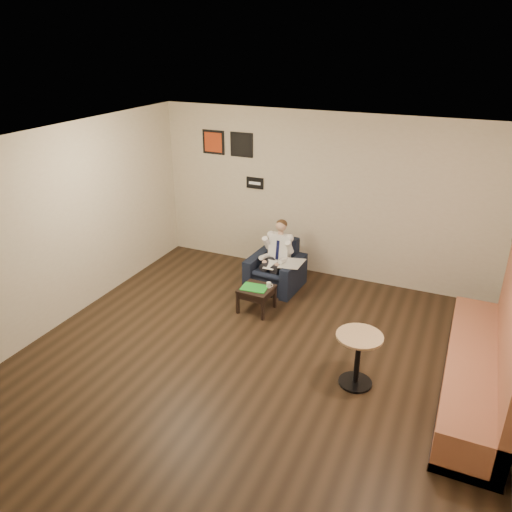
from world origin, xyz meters
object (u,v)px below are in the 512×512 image
at_px(armchair, 275,265).
at_px(cafe_table, 357,360).
at_px(smartphone, 263,285).
at_px(green_folder, 254,288).
at_px(coffee_mug, 269,285).
at_px(seated_man, 273,260).
at_px(side_table, 256,299).
at_px(banquette, 483,339).

xyz_separation_m(armchair, cafe_table, (1.85, -1.96, -0.05)).
bearing_deg(smartphone, cafe_table, -22.21).
relative_size(green_folder, coffee_mug, 4.74).
relative_size(seated_man, side_table, 2.29).
distance_m(side_table, smartphone, 0.24).
relative_size(seated_man, green_folder, 2.79).
distance_m(coffee_mug, cafe_table, 2.05).
distance_m(coffee_mug, banquette, 3.08).
height_order(green_folder, cafe_table, cafe_table).
xyz_separation_m(banquette, cafe_table, (-1.30, -0.41, -0.39)).
distance_m(seated_man, cafe_table, 2.63).
height_order(seated_man, coffee_mug, seated_man).
bearing_deg(smartphone, armchair, 109.88).
height_order(banquette, cafe_table, banquette).
xyz_separation_m(seated_man, cafe_table, (1.85, -1.86, -0.20)).
distance_m(side_table, green_folder, 0.20).
relative_size(coffee_mug, banquette, 0.03).
xyz_separation_m(seated_man, green_folder, (0.01, -0.76, -0.15)).
height_order(seated_man, banquette, banquette).
bearing_deg(seated_man, side_table, -83.70).
height_order(seated_man, smartphone, seated_man).
xyz_separation_m(armchair, green_folder, (0.01, -0.86, -0.00)).
bearing_deg(seated_man, smartphone, -78.32).
distance_m(banquette, cafe_table, 1.42).
xyz_separation_m(side_table, smartphone, (0.05, 0.13, 0.20)).
bearing_deg(cafe_table, side_table, 148.33).
xyz_separation_m(green_folder, cafe_table, (1.84, -1.10, -0.05)).
bearing_deg(armchair, smartphone, -79.99).
distance_m(smartphone, cafe_table, 2.17).
xyz_separation_m(side_table, coffee_mug, (0.16, 0.09, 0.23)).
distance_m(armchair, cafe_table, 2.70).
relative_size(banquette, cafe_table, 4.20).
height_order(smartphone, banquette, banquette).
distance_m(coffee_mug, smartphone, 0.12).
relative_size(armchair, banquette, 0.28).
relative_size(coffee_mug, smartphone, 0.68).
relative_size(green_folder, smartphone, 3.21).
height_order(armchair, cafe_table, armchair).
bearing_deg(banquette, cafe_table, -162.70).
height_order(side_table, coffee_mug, coffee_mug).
bearing_deg(coffee_mug, cafe_table, -36.26).
bearing_deg(seated_man, coffee_mug, -69.60).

